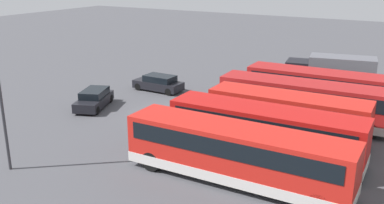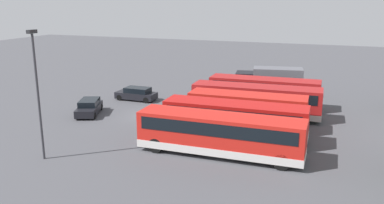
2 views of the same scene
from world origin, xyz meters
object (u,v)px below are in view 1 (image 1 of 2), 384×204
object	(u,v)px
bus_single_deck_second	(304,101)
car_small_green	(94,99)
bus_single_deck_near_end	(319,88)
bus_single_deck_third	(287,115)
bus_single_deck_fourth	(265,131)
car_hatchback_silver	(159,83)
bus_single_deck_fifth	(236,153)
box_truck_blue	(331,73)

from	to	relation	value
bus_single_deck_second	car_small_green	distance (m)	16.00
bus_single_deck_near_end	car_small_green	bearing A→B (deg)	-59.82
bus_single_deck_near_end	car_small_green	size ratio (longest dim) A/B	2.40
bus_single_deck_near_end	bus_single_deck_second	world-z (taller)	same
bus_single_deck_near_end	bus_single_deck_third	distance (m)	7.44
bus_single_deck_second	bus_single_deck_third	size ratio (longest dim) A/B	1.19
bus_single_deck_near_end	bus_single_deck_fourth	distance (m)	10.79
bus_single_deck_third	car_small_green	size ratio (longest dim) A/B	2.17
bus_single_deck_third	car_hatchback_silver	world-z (taller)	bus_single_deck_third
car_hatchback_silver	bus_single_deck_second	bearing A→B (deg)	83.34
bus_single_deck_third	car_hatchback_silver	distance (m)	14.52
bus_single_deck_third	car_hatchback_silver	xyz separation A→B (m)	(-5.15, -13.54, -0.92)
bus_single_deck_third	bus_single_deck_fifth	distance (m)	6.98
bus_single_deck_near_end	car_small_green	xyz separation A→B (m)	(8.85, -15.22, -0.92)
bus_single_deck_fourth	bus_single_deck_near_end	bearing A→B (deg)	178.54
bus_single_deck_second	bus_single_deck_fifth	xyz separation A→B (m)	(10.53, -0.35, -0.00)
bus_single_deck_second	bus_single_deck_third	bearing A→B (deg)	-0.32
bus_single_deck_third	bus_single_deck_second	bearing A→B (deg)	179.68
bus_single_deck_fourth	bus_single_deck_fifth	size ratio (longest dim) A/B	0.96
bus_single_deck_third	box_truck_blue	xyz separation A→B (m)	(-12.69, -0.25, 0.09)
box_truck_blue	car_small_green	xyz separation A→B (m)	(14.10, -14.91, -1.01)
bus_single_deck_fifth	bus_single_deck_second	bearing A→B (deg)	178.10
bus_single_deck_near_end	bus_single_deck_second	xyz separation A→B (m)	(3.88, -0.04, 0.00)
car_small_green	bus_single_deck_third	bearing A→B (deg)	95.33
bus_single_deck_fourth	car_small_green	xyz separation A→B (m)	(-1.93, -14.94, -0.92)
bus_single_deck_fourth	car_small_green	world-z (taller)	bus_single_deck_fourth
bus_single_deck_third	bus_single_deck_fifth	size ratio (longest dim) A/B	0.85
bus_single_deck_second	bus_single_deck_fourth	world-z (taller)	same
bus_single_deck_near_end	bus_single_deck_fifth	size ratio (longest dim) A/B	0.95
bus_single_deck_third	bus_single_deck_fourth	xyz separation A→B (m)	(3.34, -0.22, 0.00)
bus_single_deck_second	bus_single_deck_fourth	distance (m)	6.91
bus_single_deck_second	box_truck_blue	world-z (taller)	box_truck_blue
bus_single_deck_near_end	box_truck_blue	bearing A→B (deg)	-176.69
bus_single_deck_third	car_small_green	distance (m)	15.25
bus_single_deck_near_end	car_hatchback_silver	distance (m)	13.82
bus_single_deck_near_end	bus_single_deck_fifth	bearing A→B (deg)	-1.54
bus_single_deck_fourth	bus_single_deck_fifth	world-z (taller)	same
box_truck_blue	bus_single_deck_second	bearing A→B (deg)	1.67
bus_single_deck_fourth	box_truck_blue	distance (m)	16.03
bus_single_deck_third	bus_single_deck_near_end	bearing A→B (deg)	179.56
bus_single_deck_second	bus_single_deck_third	xyz separation A→B (m)	(3.56, -0.02, -0.00)
bus_single_deck_second	car_small_green	bearing A→B (deg)	-71.86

